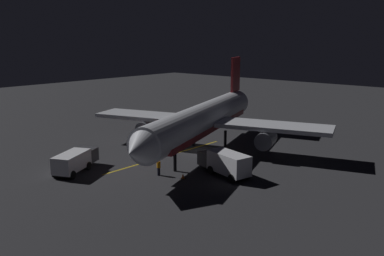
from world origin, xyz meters
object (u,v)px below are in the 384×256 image
(traffic_cone_near_left, at_px, (183,176))
(traffic_cone_near_right, at_px, (146,161))
(ground_crew_worker, at_px, (159,167))
(baggage_truck, at_px, (75,161))
(catering_truck, at_px, (225,163))
(airliner, at_px, (204,119))

(traffic_cone_near_left, relative_size, traffic_cone_near_right, 1.00)
(ground_crew_worker, xyz_separation_m, traffic_cone_near_left, (-2.60, -0.93, -0.64))
(baggage_truck, distance_m, traffic_cone_near_right, 8.02)
(baggage_truck, bearing_deg, catering_truck, -143.01)
(traffic_cone_near_left, height_order, traffic_cone_near_right, same)
(traffic_cone_near_left, xyz_separation_m, traffic_cone_near_right, (6.78, -1.17, 0.00))
(airliner, distance_m, traffic_cone_near_left, 11.40)
(traffic_cone_near_left, bearing_deg, baggage_truck, 30.18)
(airliner, bearing_deg, baggage_truck, 71.00)
(baggage_truck, bearing_deg, traffic_cone_near_left, -149.82)
(baggage_truck, distance_m, ground_crew_worker, 9.20)
(catering_truck, bearing_deg, ground_crew_worker, 41.87)
(airliner, xyz_separation_m, traffic_cone_near_left, (-4.96, 9.49, -3.93))
(catering_truck, relative_size, traffic_cone_near_right, 12.51)
(catering_truck, bearing_deg, airliner, -37.34)
(baggage_truck, xyz_separation_m, traffic_cone_near_left, (-10.28, -5.98, -0.94))
(ground_crew_worker, bearing_deg, airliner, -77.24)
(airliner, height_order, traffic_cone_near_right, airliner)
(traffic_cone_near_left, bearing_deg, catering_truck, -124.89)
(airliner, relative_size, ground_crew_worker, 20.27)
(baggage_truck, bearing_deg, ground_crew_worker, -146.71)
(airliner, bearing_deg, catering_truck, 142.66)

